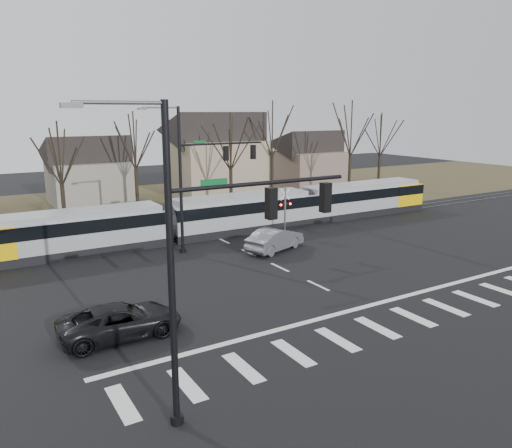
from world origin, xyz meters
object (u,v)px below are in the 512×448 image
sedan (275,239)px  rail_crossing_signal (285,213)px  suv (121,321)px  tram (240,212)px

sedan → rail_crossing_signal: bearing=-64.0°
suv → rail_crossing_signal: rail_crossing_signal is taller
sedan → rail_crossing_signal: (3.04, 3.20, 1.06)m
tram → suv: size_ratio=7.56×
suv → sedan: bearing=-58.2°
tram → rail_crossing_signal: 3.97m
tram → sedan: 6.51m
suv → tram: bearing=-43.8°
rail_crossing_signal → suv: bearing=-145.3°
sedan → tram: bearing=-26.8°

